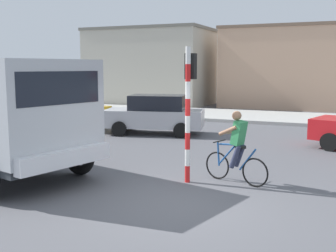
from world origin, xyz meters
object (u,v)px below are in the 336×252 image
cyclist (236,147)px  traffic_light_pole (189,96)px  car_far_side (64,110)px  car_red_near (155,114)px

cyclist → traffic_light_pole: traffic_light_pole is taller
car_far_side → traffic_light_pole: bearing=-36.9°
traffic_light_pole → car_far_side: (-8.37, 6.28, -1.25)m
cyclist → car_red_near: cyclist is taller
cyclist → car_far_side: 11.18m
car_red_near → car_far_side: (-4.58, 0.03, 0.00)m
traffic_light_pole → car_far_side: bearing=143.1°
car_red_near → traffic_light_pole: bearing=-58.7°
traffic_light_pole → cyclist: bearing=16.0°
cyclist → car_red_near: bearing=129.4°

